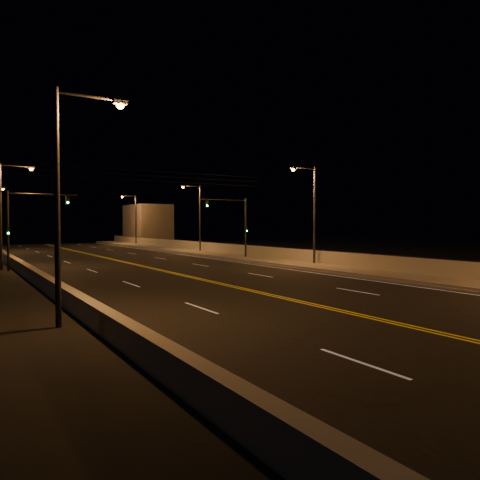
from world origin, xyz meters
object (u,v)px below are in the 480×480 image
traffic_signal_left (23,220)px  streetlight_1 (312,209)px  streetlight_4 (66,188)px  streetlight_2 (198,213)px  traffic_signal_right (237,221)px  streetlight_3 (134,216)px  streetlight_5 (5,208)px

traffic_signal_left → streetlight_1: bearing=-24.5°
streetlight_4 → traffic_signal_left: 21.81m
streetlight_1 → streetlight_2: (0.00, 20.75, 0.00)m
streetlight_1 → streetlight_4: size_ratio=1.00×
traffic_signal_right → streetlight_4: bearing=-132.4°
streetlight_1 → streetlight_3: bearing=90.0°
streetlight_2 → traffic_signal_right: size_ratio=1.36×
streetlight_2 → traffic_signal_right: streetlight_2 is taller
streetlight_1 → streetlight_5: bearing=154.1°
streetlight_2 → streetlight_4: 39.55m
streetlight_1 → streetlight_2: bearing=90.0°
streetlight_1 → streetlight_2: 20.75m
streetlight_1 → traffic_signal_left: size_ratio=1.36×
streetlight_2 → traffic_signal_left: (-20.28, -11.51, -0.95)m
streetlight_5 → streetlight_4: bearing=-90.0°
streetlight_5 → streetlight_3: bearing=57.4°
streetlight_4 → traffic_signal_right: streetlight_4 is taller
streetlight_2 → traffic_signal_left: bearing=-150.4°
streetlight_3 → streetlight_4: 60.29m
streetlight_5 → traffic_signal_left: (1.11, -1.16, -0.95)m
streetlight_1 → streetlight_3: (0.00, 43.85, 0.00)m
streetlight_3 → traffic_signal_left: streetlight_3 is taller
streetlight_2 → streetlight_5: size_ratio=1.00×
streetlight_3 → traffic_signal_right: bearing=-92.5°
streetlight_5 → traffic_signal_left: streetlight_5 is taller
traffic_signal_right → traffic_signal_left: size_ratio=1.00×
streetlight_2 → streetlight_4: (-21.38, -33.27, 0.00)m
streetlight_2 → traffic_signal_left: 23.34m
traffic_signal_right → streetlight_3: bearing=87.5°
streetlight_4 → traffic_signal_left: bearing=87.1°
streetlight_1 → streetlight_3: same height
traffic_signal_left → streetlight_5: bearing=133.7°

